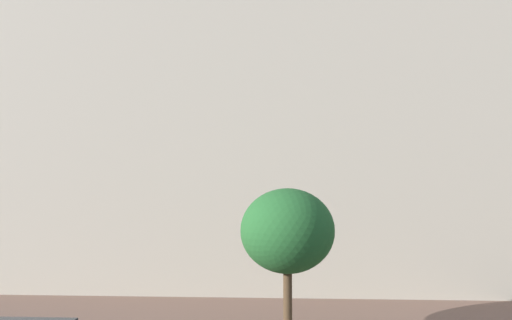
% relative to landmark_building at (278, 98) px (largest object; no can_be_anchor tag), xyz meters
% --- Properties ---
extents(landmark_building, '(29.46, 10.77, 34.40)m').
position_rel_landmark_building_xyz_m(landmark_building, '(0.00, 0.00, 0.00)').
color(landmark_building, '#B2A893').
rests_on(landmark_building, ground_plane).
extents(tree_curb_far, '(2.94, 2.94, 4.77)m').
position_rel_landmark_building_xyz_m(tree_curb_far, '(0.52, -12.12, -6.32)').
color(tree_curb_far, '#4C3823').
rests_on(tree_curb_far, ground_plane).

